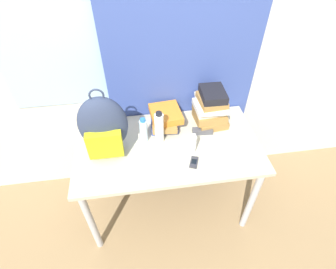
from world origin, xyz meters
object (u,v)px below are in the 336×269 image
(cell_phone, at_px, (194,162))
(sunglasses_case, at_px, (203,131))
(backpack, at_px, (103,127))
(water_bottle, at_px, (144,131))
(book_stack_center, at_px, (210,108))
(sunscreen_bottle, at_px, (193,144))
(sports_bottle, at_px, (159,128))
(book_stack_left, at_px, (165,118))

(cell_phone, bearing_deg, sunglasses_case, 65.56)
(cell_phone, height_order, sunglasses_case, sunglasses_case)
(backpack, xyz_separation_m, water_bottle, (0.26, 0.05, -0.11))
(book_stack_center, distance_m, cell_phone, 0.46)
(book_stack_center, xyz_separation_m, sunscreen_bottle, (-0.19, -0.29, -0.06))
(backpack, height_order, cell_phone, backpack)
(water_bottle, height_order, cell_phone, water_bottle)
(backpack, relative_size, sunscreen_bottle, 3.11)
(backpack, distance_m, water_bottle, 0.29)
(sunglasses_case, bearing_deg, cell_phone, -114.44)
(backpack, height_order, book_stack_center, backpack)
(sunscreen_bottle, bearing_deg, sports_bottle, 147.34)
(backpack, bearing_deg, book_stack_center, 13.03)
(book_stack_center, relative_size, sports_bottle, 1.10)
(cell_phone, distance_m, sunglasses_case, 0.31)
(book_stack_center, relative_size, water_bottle, 1.43)
(book_stack_left, bearing_deg, water_bottle, -140.67)
(book_stack_left, distance_m, sunscreen_bottle, 0.33)
(book_stack_left, distance_m, sports_bottle, 0.18)
(water_bottle, xyz_separation_m, sunscreen_bottle, (0.32, -0.16, -0.02))
(book_stack_left, distance_m, sunglasses_case, 0.30)
(book_stack_left, distance_m, water_bottle, 0.22)
(sports_bottle, distance_m, cell_phone, 0.34)
(water_bottle, bearing_deg, book_stack_left, 39.33)
(book_stack_center, height_order, sunglasses_case, book_stack_center)
(backpack, distance_m, sunglasses_case, 0.72)
(water_bottle, xyz_separation_m, cell_phone, (0.31, -0.27, -0.09))
(water_bottle, distance_m, sunscreen_bottle, 0.36)
(book_stack_center, relative_size, cell_phone, 2.70)
(backpack, xyz_separation_m, cell_phone, (0.57, -0.22, -0.20))
(water_bottle, distance_m, cell_phone, 0.42)
(book_stack_center, height_order, water_bottle, book_stack_center)
(book_stack_left, xyz_separation_m, sports_bottle, (-0.06, -0.16, 0.06))
(book_stack_center, relative_size, sunscreen_bottle, 1.82)
(backpack, height_order, sports_bottle, backpack)
(water_bottle, height_order, sports_bottle, sports_bottle)
(backpack, height_order, water_bottle, backpack)
(water_bottle, relative_size, sports_bottle, 0.77)
(book_stack_left, height_order, water_bottle, water_bottle)
(sunscreen_bottle, bearing_deg, backpack, 169.24)
(cell_phone, bearing_deg, sports_bottle, 129.38)
(backpack, relative_size, sports_bottle, 1.89)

